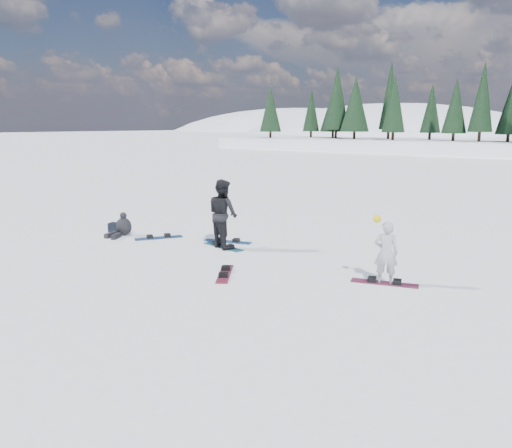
{
  "coord_description": "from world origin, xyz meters",
  "views": [
    {
      "loc": [
        7.37,
        -9.5,
        3.58
      ],
      "look_at": [
        -0.24,
        0.21,
        1.1
      ],
      "focal_mm": 35.0,
      "sensor_mm": 36.0,
      "label": 1
    }
  ],
  "objects_px": {
    "gear_bag": "(116,227)",
    "snowboard_loose_a": "(159,238)",
    "snowboarder_woman": "(386,252)",
    "snowboarder_man": "(223,214)",
    "snowboard_loose_c": "(228,242)",
    "seated_rider": "(123,227)",
    "snowboard_loose_b": "(225,274)"
  },
  "relations": [
    {
      "from": "gear_bag",
      "to": "snowboard_loose_a",
      "type": "xyz_separation_m",
      "value": [
        1.91,
        0.22,
        -0.14
      ]
    },
    {
      "from": "snowboarder_woman",
      "to": "snowboarder_man",
      "type": "relative_size",
      "value": 0.79
    },
    {
      "from": "gear_bag",
      "to": "snowboard_loose_c",
      "type": "distance_m",
      "value": 4.16
    },
    {
      "from": "snowboarder_man",
      "to": "snowboard_loose_a",
      "type": "distance_m",
      "value": 2.64
    },
    {
      "from": "snowboarder_man",
      "to": "gear_bag",
      "type": "distance_m",
      "value": 4.44
    },
    {
      "from": "snowboarder_man",
      "to": "gear_bag",
      "type": "xyz_separation_m",
      "value": [
        -4.32,
        -0.61,
        -0.86
      ]
    },
    {
      "from": "gear_bag",
      "to": "snowboarder_woman",
      "type": "bearing_deg",
      "value": 1.87
    },
    {
      "from": "gear_bag",
      "to": "snowboarder_man",
      "type": "bearing_deg",
      "value": 8.04
    },
    {
      "from": "gear_bag",
      "to": "snowboard_loose_a",
      "type": "bearing_deg",
      "value": 6.45
    },
    {
      "from": "snowboarder_man",
      "to": "seated_rider",
      "type": "xyz_separation_m",
      "value": [
        -3.62,
        -0.86,
        -0.72
      ]
    },
    {
      "from": "snowboard_loose_b",
      "to": "seated_rider",
      "type": "bearing_deg",
      "value": -137.16
    },
    {
      "from": "snowboarder_woman",
      "to": "snowboarder_man",
      "type": "distance_m",
      "value": 5.2
    },
    {
      "from": "snowboarder_woman",
      "to": "snowboard_loose_b",
      "type": "relative_size",
      "value": 1.06
    },
    {
      "from": "snowboarder_man",
      "to": "seated_rider",
      "type": "distance_m",
      "value": 3.79
    },
    {
      "from": "snowboarder_man",
      "to": "gear_bag",
      "type": "bearing_deg",
      "value": 22.8
    },
    {
      "from": "snowboard_loose_c",
      "to": "snowboard_loose_b",
      "type": "xyz_separation_m",
      "value": [
        2.18,
        -2.59,
        0.0
      ]
    },
    {
      "from": "snowboarder_man",
      "to": "snowboard_loose_c",
      "type": "distance_m",
      "value": 1.2
    },
    {
      "from": "seated_rider",
      "to": "snowboard_loose_b",
      "type": "xyz_separation_m",
      "value": [
        5.46,
        -1.15,
        -0.28
      ]
    },
    {
      "from": "snowboard_loose_a",
      "to": "snowboard_loose_b",
      "type": "relative_size",
      "value": 1.0
    },
    {
      "from": "seated_rider",
      "to": "snowboard_loose_c",
      "type": "distance_m",
      "value": 3.59
    },
    {
      "from": "snowboarder_woman",
      "to": "seated_rider",
      "type": "relative_size",
      "value": 1.6
    },
    {
      "from": "seated_rider",
      "to": "snowboard_loose_c",
      "type": "xyz_separation_m",
      "value": [
        3.28,
        1.44,
        -0.28
      ]
    },
    {
      "from": "gear_bag",
      "to": "snowboard_loose_c",
      "type": "xyz_separation_m",
      "value": [
        3.98,
        1.19,
        -0.14
      ]
    },
    {
      "from": "seated_rider",
      "to": "gear_bag",
      "type": "relative_size",
      "value": 2.21
    },
    {
      "from": "snowboarder_woman",
      "to": "snowboard_loose_c",
      "type": "xyz_separation_m",
      "value": [
        -5.52,
        0.88,
        -0.73
      ]
    },
    {
      "from": "snowboarder_man",
      "to": "gear_bag",
      "type": "height_order",
      "value": "snowboarder_man"
    },
    {
      "from": "snowboard_loose_b",
      "to": "snowboard_loose_c",
      "type": "bearing_deg",
      "value": -175.17
    },
    {
      "from": "snowboard_loose_a",
      "to": "snowboard_loose_b",
      "type": "xyz_separation_m",
      "value": [
        4.25,
        -1.62,
        0.0
      ]
    },
    {
      "from": "snowboard_loose_c",
      "to": "seated_rider",
      "type": "bearing_deg",
      "value": -175.17
    },
    {
      "from": "gear_bag",
      "to": "snowboard_loose_a",
      "type": "relative_size",
      "value": 0.3
    },
    {
      "from": "snowboard_loose_a",
      "to": "gear_bag",
      "type": "bearing_deg",
      "value": 128.41
    },
    {
      "from": "gear_bag",
      "to": "snowboard_loose_c",
      "type": "bearing_deg",
      "value": 16.65
    }
  ]
}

